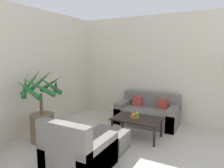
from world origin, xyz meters
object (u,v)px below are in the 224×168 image
(fruit_bowl, at_px, (135,117))
(potted_palm, at_px, (42,115))
(ottoman, at_px, (109,139))
(armchair, at_px, (78,153))
(sofa_loveseat, at_px, (148,113))
(coffee_table, at_px, (137,121))
(apple_red, at_px, (134,113))
(apple_green, at_px, (137,114))
(orange_fruit, at_px, (134,114))

(fruit_bowl, bearing_deg, potted_palm, -145.59)
(fruit_bowl, height_order, ottoman, fruit_bowl)
(potted_palm, height_order, armchair, potted_palm)
(fruit_bowl, bearing_deg, sofa_loveseat, 90.60)
(coffee_table, distance_m, fruit_bowl, 0.09)
(coffee_table, bearing_deg, apple_red, 150.30)
(potted_palm, xyz_separation_m, coffee_table, (1.59, 1.04, -0.18))
(apple_green, bearing_deg, sofa_loveseat, 93.56)
(coffee_table, height_order, apple_red, apple_red)
(fruit_bowl, bearing_deg, orange_fruit, -93.05)
(armchair, xyz_separation_m, ottoman, (0.07, 0.80, -0.09))
(sofa_loveseat, relative_size, orange_fruit, 19.26)
(apple_red, bearing_deg, potted_palm, -143.81)
(apple_red, bearing_deg, sofa_loveseat, 88.08)
(sofa_loveseat, xyz_separation_m, armchair, (-0.27, -2.42, 0.01))
(fruit_bowl, distance_m, armchair, 1.57)
(apple_red, bearing_deg, armchair, -98.59)
(sofa_loveseat, xyz_separation_m, orange_fruit, (0.01, -0.94, 0.23))
(sofa_loveseat, bearing_deg, ottoman, -96.80)
(fruit_bowl, height_order, apple_green, apple_green)
(fruit_bowl, height_order, armchair, armchair)
(potted_palm, relative_size, apple_red, 21.97)
(coffee_table, bearing_deg, ottoman, -109.78)
(apple_green, relative_size, armchair, 0.10)
(fruit_bowl, distance_m, orange_fruit, 0.08)
(potted_palm, distance_m, fruit_bowl, 1.87)
(fruit_bowl, xyz_separation_m, orange_fruit, (-0.00, -0.05, 0.06))
(armchair, bearing_deg, apple_green, 78.39)
(apple_green, bearing_deg, ottoman, -108.06)
(apple_red, xyz_separation_m, armchair, (-0.24, -1.58, -0.22))
(potted_palm, height_order, ottoman, potted_palm)
(apple_red, distance_m, ottoman, 0.85)
(apple_green, distance_m, ottoman, 0.86)
(potted_palm, height_order, apple_green, potted_palm)
(sofa_loveseat, relative_size, armchair, 1.69)
(fruit_bowl, distance_m, apple_red, 0.08)
(sofa_loveseat, height_order, apple_green, sofa_loveseat)
(apple_red, bearing_deg, orange_fruit, -70.44)
(coffee_table, xyz_separation_m, fruit_bowl, (-0.06, 0.01, 0.07))
(coffee_table, relative_size, fruit_bowl, 4.90)
(apple_green, xyz_separation_m, armchair, (-0.32, -1.56, -0.23))
(potted_palm, xyz_separation_m, apple_green, (1.58, 1.08, -0.04))
(apple_red, relative_size, orange_fruit, 0.86)
(fruit_bowl, bearing_deg, apple_green, 31.42)
(coffee_table, bearing_deg, fruit_bowl, 170.37)
(sofa_loveseat, xyz_separation_m, ottoman, (-0.19, -1.62, -0.09))
(sofa_loveseat, relative_size, apple_red, 22.42)
(sofa_loveseat, height_order, apple_red, sofa_loveseat)
(potted_palm, relative_size, sofa_loveseat, 0.98)
(potted_palm, height_order, coffee_table, potted_palm)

